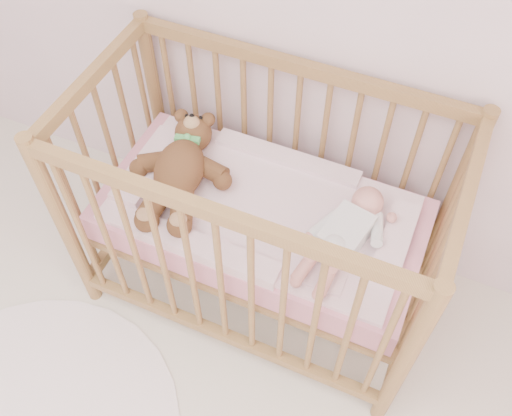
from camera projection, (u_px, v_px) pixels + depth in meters
The scene contains 5 objects.
crib at pixel (261, 217), 2.18m from camera, with size 1.36×0.76×1.00m, color olive, non-canonical shape.
mattress at pixel (261, 220), 2.19m from camera, with size 1.22×0.62×0.13m, color pink.
blanket at pixel (261, 208), 2.13m from camera, with size 1.10×0.58×0.06m, color #F6A9B9, non-canonical shape.
baby at pixel (347, 230), 1.98m from camera, with size 0.25×0.52×0.13m, color white, non-canonical shape.
teddy_bear at pixel (180, 170), 2.13m from camera, with size 0.41×0.59×0.16m, color brown, non-canonical shape.
Camera 1 is at (0.70, 0.41, 2.26)m, focal length 40.00 mm.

